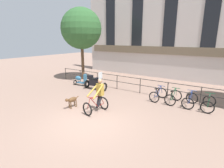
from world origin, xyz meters
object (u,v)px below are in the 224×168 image
at_px(dog, 72,100).
at_px(parked_bicycle_far_end, 208,104).
at_px(cyclist_with_bike, 98,97).
at_px(parked_bicycle_mid_left, 173,97).
at_px(parked_bicycle_near_lamp, 158,95).
at_px(parked_motorcycle, 95,82).
at_px(parked_scooter, 80,80).
at_px(parked_bicycle_mid_right, 190,100).

height_order(dog, parked_bicycle_far_end, parked_bicycle_far_end).
xyz_separation_m(cyclist_with_bike, parked_bicycle_mid_left, (2.83, 3.41, -0.41)).
height_order(cyclist_with_bike, parked_bicycle_near_lamp, cyclist_with_bike).
bearing_deg(parked_motorcycle, parked_scooter, 79.28).
height_order(parked_motorcycle, parked_scooter, parked_motorcycle).
xyz_separation_m(parked_bicycle_near_lamp, parked_bicycle_mid_left, (0.90, -0.00, 0.00)).
height_order(dog, parked_bicycle_near_lamp, parked_bicycle_near_lamp).
xyz_separation_m(cyclist_with_bike, parked_motorcycle, (-2.70, 3.03, -0.20)).
relative_size(parked_bicycle_near_lamp, parked_bicycle_mid_left, 1.02).
relative_size(cyclist_with_bike, parked_bicycle_far_end, 1.51).
height_order(parked_bicycle_mid_left, parked_bicycle_far_end, same).
bearing_deg(parked_bicycle_far_end, parked_bicycle_near_lamp, -1.34).
height_order(parked_bicycle_mid_left, parked_scooter, parked_scooter).
relative_size(parked_bicycle_mid_left, parked_bicycle_far_end, 1.02).
relative_size(cyclist_with_bike, parked_scooter, 1.29).
xyz_separation_m(cyclist_with_bike, parked_bicycle_near_lamp, (1.93, 3.41, -0.41)).
bearing_deg(parked_scooter, parked_bicycle_mid_right, -95.79).
bearing_deg(parked_motorcycle, parked_bicycle_near_lamp, -88.68).
bearing_deg(cyclist_with_bike, parked_bicycle_mid_left, 59.56).
bearing_deg(parked_scooter, parked_bicycle_near_lamp, -95.46).
relative_size(dog, parked_motorcycle, 0.54).
height_order(parked_bicycle_mid_right, parked_bicycle_far_end, same).
xyz_separation_m(parked_motorcycle, parked_bicycle_mid_left, (5.53, 0.38, -0.20)).
bearing_deg(parked_bicycle_mid_left, parked_bicycle_mid_right, -176.62).
distance_m(dog, parked_bicycle_mid_right, 6.46).
relative_size(dog, parked_scooter, 0.71).
distance_m(cyclist_with_bike, parked_scooter, 5.49).
xyz_separation_m(parked_bicycle_mid_left, parked_bicycle_mid_right, (0.90, -0.00, 0.00)).
relative_size(parked_motorcycle, parked_scooter, 1.32).
bearing_deg(parked_bicycle_far_end, dog, 30.62).
relative_size(cyclist_with_bike, parked_motorcycle, 0.98).
distance_m(dog, parked_bicycle_mid_left, 5.76).
relative_size(cyclist_with_bike, dog, 1.81).
relative_size(parked_bicycle_near_lamp, parked_bicycle_mid_right, 1.05).
distance_m(parked_bicycle_near_lamp, parked_scooter, 6.34).
bearing_deg(parked_bicycle_mid_right, parked_scooter, 1.91).
height_order(dog, parked_motorcycle, parked_motorcycle).
bearing_deg(parked_bicycle_mid_right, parked_bicycle_far_end, -179.24).
distance_m(dog, parked_bicycle_near_lamp, 5.12).
bearing_deg(parked_scooter, parked_bicycle_mid_left, -95.65).
relative_size(parked_bicycle_far_end, parked_scooter, 0.85).
bearing_deg(parked_scooter, parked_bicycle_far_end, -95.91).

